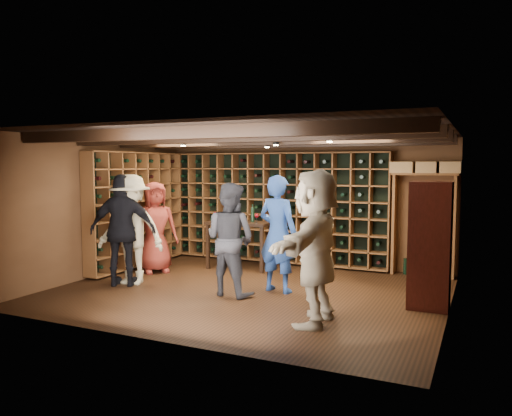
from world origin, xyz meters
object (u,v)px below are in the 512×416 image
at_px(display_cabinet, 430,248).
at_px(tasting_table, 239,227).
at_px(man_grey_suit, 230,239).
at_px(guest_woman_black, 123,230).
at_px(guest_red_floral, 155,227).
at_px(guest_beige, 315,247).
at_px(man_blue_shirt, 278,234).
at_px(guest_khaki, 131,229).

distance_m(display_cabinet, tasting_table, 3.86).
xyz_separation_m(display_cabinet, man_grey_suit, (-2.87, -0.52, 0.01)).
height_order(guest_woman_black, tasting_table, guest_woman_black).
bearing_deg(guest_red_floral, display_cabinet, -53.96).
distance_m(display_cabinet, guest_beige, 1.82).
height_order(display_cabinet, man_blue_shirt, man_blue_shirt).
distance_m(display_cabinet, guest_khaki, 4.77).
bearing_deg(display_cabinet, guest_khaki, -173.04).
height_order(guest_red_floral, guest_khaki, guest_khaki).
xyz_separation_m(man_blue_shirt, tasting_table, (-1.36, 1.34, -0.12)).
height_order(display_cabinet, guest_beige, guest_beige).
distance_m(man_grey_suit, guest_khaki, 1.86).
height_order(display_cabinet, guest_woman_black, guest_woman_black).
bearing_deg(display_cabinet, man_blue_shirt, -179.17).
xyz_separation_m(guest_woman_black, guest_beige, (3.52, -0.58, 0.05)).
distance_m(man_grey_suit, guest_beige, 1.83).
bearing_deg(guest_woman_black, man_grey_suit, 163.82).
relative_size(man_grey_suit, guest_khaki, 0.94).
distance_m(guest_red_floral, tasting_table, 1.60).
height_order(display_cabinet, guest_khaki, guest_khaki).
bearing_deg(man_grey_suit, guest_beige, 162.07).
bearing_deg(tasting_table, man_blue_shirt, -47.99).
bearing_deg(guest_woman_black, guest_red_floral, -104.94).
distance_m(man_grey_suit, guest_woman_black, 1.90).
relative_size(man_grey_suit, guest_red_floral, 1.02).
bearing_deg(man_grey_suit, guest_red_floral, -14.89).
distance_m(man_blue_shirt, guest_beige, 1.66).
relative_size(guest_woman_black, guest_khaki, 1.01).
xyz_separation_m(display_cabinet, man_blue_shirt, (-2.28, -0.03, 0.07)).
relative_size(guest_red_floral, guest_beige, 0.87).
bearing_deg(guest_red_floral, guest_beige, -74.44).
relative_size(man_blue_shirt, guest_woman_black, 1.00).
bearing_deg(guest_red_floral, tasting_table, -13.23).
height_order(man_blue_shirt, guest_woman_black, guest_woman_black).
height_order(display_cabinet, man_grey_suit, display_cabinet).
distance_m(man_blue_shirt, tasting_table, 1.91).
distance_m(guest_red_floral, guest_khaki, 0.95).
xyz_separation_m(man_blue_shirt, guest_red_floral, (-2.64, 0.39, -0.07)).
xyz_separation_m(display_cabinet, tasting_table, (-3.63, 1.31, -0.05)).
xyz_separation_m(man_blue_shirt, guest_beige, (1.04, -1.30, 0.05)).
xyz_separation_m(display_cabinet, guest_khaki, (-4.74, -0.58, 0.07)).
distance_m(man_grey_suit, tasting_table, 1.98).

